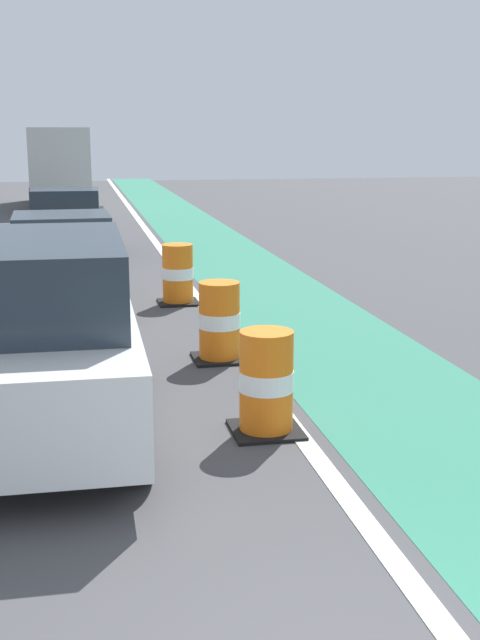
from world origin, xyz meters
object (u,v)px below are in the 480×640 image
(parked_suv_nearest, at_px, (45,336))
(traffic_barrel_mid, at_px, (219,322))
(traffic_barrel_front, at_px, (266,383))
(parked_sedan_second, at_px, (63,262))
(traffic_barrel_back, at_px, (178,275))
(parked_sedan_third, at_px, (67,223))
(delivery_truck_down_block, at_px, (57,162))

(parked_suv_nearest, xyz_separation_m, traffic_barrel_mid, (2.23, 2.37, -0.50))
(traffic_barrel_front, bearing_deg, parked_sedan_second, 107.59)
(parked_sedan_second, xyz_separation_m, traffic_barrel_back, (2.04, 0.04, -0.30))
(traffic_barrel_mid, relative_size, traffic_barrel_back, 1.00)
(traffic_barrel_front, xyz_separation_m, traffic_barrel_mid, (0.00, 2.85, 0.00))
(parked_sedan_second, relative_size, traffic_barrel_mid, 3.81)
(parked_sedan_third, bearing_deg, parked_suv_nearest, -90.64)
(traffic_barrel_back, distance_m, delivery_truck_down_block, 20.85)
(parked_sedan_second, distance_m, traffic_barrel_mid, 4.42)
(parked_sedan_second, height_order, traffic_barrel_front, parked_sedan_second)
(traffic_barrel_mid, bearing_deg, parked_sedan_third, 101.46)
(traffic_barrel_back, relative_size, delivery_truck_down_block, 0.14)
(traffic_barrel_front, bearing_deg, delivery_truck_down_block, 95.28)
(parked_suv_nearest, bearing_deg, traffic_barrel_mid, 46.71)
(parked_suv_nearest, distance_m, parked_sedan_third, 12.70)
(parked_sedan_third, relative_size, traffic_barrel_front, 3.81)
(parked_sedan_second, bearing_deg, traffic_barrel_mid, -61.14)
(parked_suv_nearest, relative_size, parked_sedan_third, 1.11)
(traffic_barrel_mid, bearing_deg, delivery_truck_down_block, 95.89)
(parked_sedan_third, bearing_deg, delivery_truck_down_block, 91.78)
(parked_sedan_second, relative_size, traffic_barrel_back, 3.81)
(parked_suv_nearest, xyz_separation_m, traffic_barrel_back, (2.14, 6.28, -0.50))
(parked_sedan_second, distance_m, parked_sedan_third, 6.46)
(traffic_barrel_front, bearing_deg, traffic_barrel_mid, 89.95)
(traffic_barrel_back, bearing_deg, traffic_barrel_front, -89.25)
(parked_sedan_second, xyz_separation_m, parked_sedan_third, (0.04, 6.46, 0.00))
(traffic_barrel_front, distance_m, traffic_barrel_mid, 2.85)
(parked_sedan_third, xyz_separation_m, traffic_barrel_mid, (2.09, -10.33, -0.30))
(parked_sedan_second, xyz_separation_m, traffic_barrel_front, (2.13, -6.71, -0.30))
(parked_suv_nearest, height_order, parked_sedan_second, parked_suv_nearest)
(delivery_truck_down_block, bearing_deg, parked_suv_nearest, -89.36)
(traffic_barrel_front, bearing_deg, parked_suv_nearest, 168.01)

